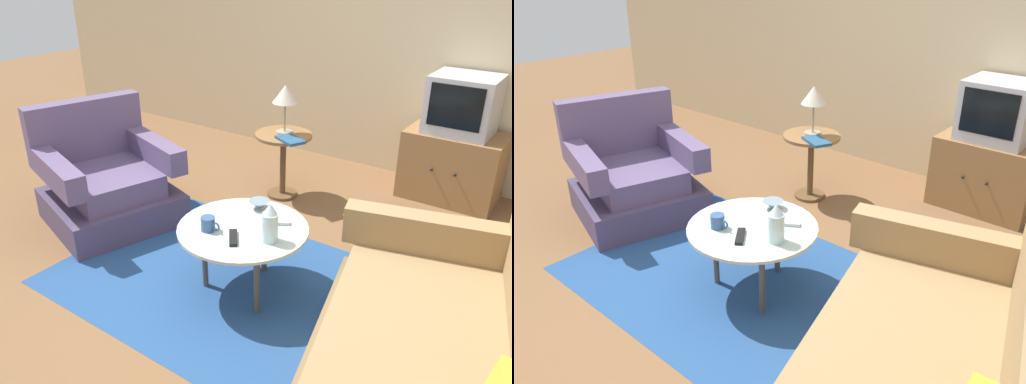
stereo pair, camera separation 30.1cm
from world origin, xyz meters
The scene contains 16 objects.
ground_plane centered at (0.00, 0.00, 0.00)m, with size 16.00×16.00×0.00m, color brown.
back_wall centered at (0.00, 2.43, 1.35)m, with size 9.00×0.12×2.70m, color #CCB78E.
area_rug centered at (0.02, 0.03, 0.00)m, with size 2.40×1.54×0.00m, color navy.
armchair centered at (-1.40, 0.19, 0.30)m, with size 1.09×1.10×0.88m.
couch centered at (1.29, -0.34, 0.30)m, with size 1.40×1.99×0.96m.
coffee_table centered at (0.02, 0.03, 0.40)m, with size 0.78×0.78×0.44m.
side_table centered at (-0.52, 1.31, 0.40)m, with size 0.47×0.47×0.55m.
tv_stand centered at (0.65, 2.09, 0.29)m, with size 0.77×0.50×0.58m.
television centered at (0.65, 2.11, 0.81)m, with size 0.50×0.46×0.46m.
table_lamp centered at (-0.52, 1.33, 0.86)m, with size 0.21×0.21×0.40m.
vase centered at (0.24, -0.01, 0.55)m, with size 0.09×0.09×0.23m.
mug centered at (-0.12, -0.11, 0.48)m, with size 0.13×0.08×0.08m.
bowl centered at (-0.04, 0.29, 0.47)m, with size 0.13×0.13×0.05m.
tv_remote_dark centered at (0.06, -0.11, 0.45)m, with size 0.14×0.16×0.02m.
tv_remote_silver centered at (0.17, 0.18, 0.45)m, with size 0.14×0.11×0.02m.
book centered at (-0.38, 1.20, 0.57)m, with size 0.28×0.23×0.02m.
Camera 1 is at (1.62, -2.08, 1.92)m, focal length 36.14 mm.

